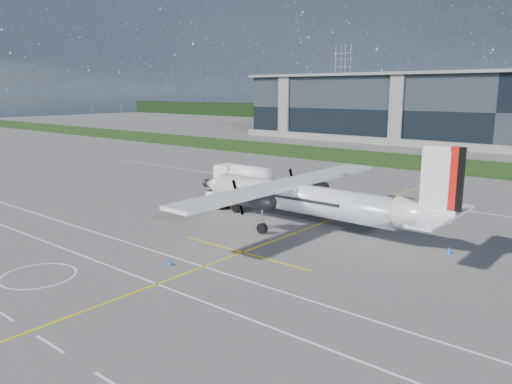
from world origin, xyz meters
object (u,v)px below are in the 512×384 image
Objects in this scene: ground_crew_person at (232,199)px; safety_cone_tail at (449,250)px; pylon_west at (342,82)px; baggage_tug at (219,199)px; turboprop_aircraft at (309,183)px; safety_cone_stbdwing at (353,197)px; safety_cone_nose_stbd at (225,204)px; safety_cone_fwd at (200,201)px; safety_cone_portwing at (170,261)px; fuel_tanker_truck at (240,177)px.

ground_crew_person is 4.34× the size of safety_cone_tail.
pylon_west is 11.16× the size of baggage_tug.
turboprop_aircraft reaches higher than safety_cone_tail.
baggage_tug is (71.54, -146.62, -14.19)m from pylon_west.
pylon_west is at bearing 120.81° from safety_cone_stbdwing.
safety_cone_nose_stbd and safety_cone_tail have the same top height.
safety_cone_stbdwing is at bearing 102.18° from turboprop_aircraft.
safety_cone_nose_stbd is (-11.05, 1.12, -3.71)m from turboprop_aircraft.
turboprop_aircraft is at bearing -2.15° from safety_cone_fwd.
safety_cone_portwing is (-1.95, -13.98, -3.71)m from turboprop_aircraft.
ground_crew_person is at bearing -20.26° from safety_cone_nose_stbd.
safety_cone_portwing is 1.00× the size of safety_cone_stbdwing.
safety_cone_stbdwing is (-0.83, 26.84, 0.00)m from safety_cone_portwing.
ground_crew_person is at bearing 0.59° from safety_cone_fwd.
ground_crew_person is at bearing 117.63° from safety_cone_portwing.
turboprop_aircraft is at bearing -106.66° from ground_crew_person.
safety_cone_portwing and safety_cone_fwd have the same top height.
safety_cone_stbdwing is at bearing 55.10° from baggage_tug.
safety_cone_portwing is (9.39, -14.56, -0.56)m from baggage_tug.
safety_cone_fwd is (-2.69, -0.06, -0.56)m from baggage_tug.
pylon_west is 60.00× the size of safety_cone_portwing.
ground_crew_person is 4.54m from safety_cone_fwd.
safety_cone_tail is at bearing -57.09° from pylon_west.
pylon_west is 154.59m from fuel_tanker_truck.
ground_crew_person is (6.07, -8.09, -0.44)m from fuel_tanker_truck.
turboprop_aircraft is 9.83× the size of baggage_tug.
safety_cone_stbdwing is 1.00× the size of safety_cone_nose_stbd.
turboprop_aircraft is 10.01m from ground_crew_person.
fuel_tanker_truck is 16.27× the size of safety_cone_portwing.
ground_crew_person is (1.77, -0.01, 0.28)m from baggage_tug.
pylon_west is 1.14× the size of turboprop_aircraft.
safety_cone_portwing and safety_cone_nose_stbd have the same top height.
safety_cone_nose_stbd is (-8.27, -11.74, 0.00)m from safety_cone_stbdwing.
fuel_tanker_truck is 16.27× the size of safety_cone_fwd.
pylon_west is 60.00× the size of safety_cone_tail.
pylon_west is at bearing 115.15° from safety_cone_fwd.
turboprop_aircraft reaches higher than baggage_tug.
turboprop_aircraft reaches higher than safety_cone_portwing.
pylon_west reaches higher than safety_cone_nose_stbd.
turboprop_aircraft is 12.17× the size of ground_crew_person.
safety_cone_stbdwing is (12.86, 4.20, -1.28)m from fuel_tanker_truck.
fuel_tanker_truck is 13.59m from safety_cone_stbdwing.
baggage_tug reaches higher than safety_cone_stbdwing.
safety_cone_portwing is at bearing -57.19° from baggage_tug.
safety_cone_portwing is 1.00× the size of safety_cone_fwd.
pylon_west is at bearing 116.66° from safety_cone_portwing.
fuel_tanker_truck is at bearing 151.02° from turboprop_aircraft.
safety_cone_stbdwing is at bearing 54.83° from safety_cone_nose_stbd.
safety_cone_nose_stbd is at bearing 56.50° from ground_crew_person.
safety_cone_fwd is (-14.02, 0.53, -3.71)m from turboprop_aircraft.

